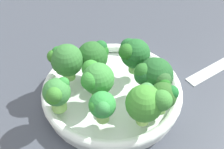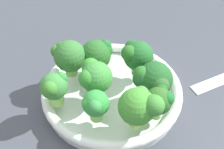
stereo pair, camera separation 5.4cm
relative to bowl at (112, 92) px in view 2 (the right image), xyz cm
name	(u,v)px [view 2 (the right image)]	position (x,y,z in cm)	size (l,w,h in cm)	color
ground_plane	(118,90)	(-2.29, -2.39, -2.97)	(130.00, 130.00, 2.50)	#3D434C
bowl	(112,92)	(0.00, 0.00, 0.00)	(26.77, 26.77, 3.37)	white
broccoli_floret_0	(153,80)	(-5.60, 4.95, 5.85)	(7.05, 6.88, 7.25)	#96D06A
broccoli_floret_1	(95,105)	(5.35, 6.12, 5.31)	(4.58, 4.78, 6.01)	#9AD36B
broccoli_floret_2	(137,55)	(-5.63, -1.75, 6.10)	(6.29, 6.19, 7.23)	#7AB75C
broccoli_floret_3	(97,54)	(0.85, -5.51, 5.36)	(6.33, 5.93, 6.60)	#9ED963
broccoli_floret_4	(139,106)	(-0.67, 9.83, 6.43)	(6.33, 6.46, 7.71)	#A3D763
broccoli_floret_5	(54,88)	(10.73, 0.33, 5.70)	(4.94, 4.96, 6.50)	#97D963
broccoli_floret_6	(95,77)	(3.53, 0.70, 5.96)	(6.17, 6.59, 7.16)	#90C95F
broccoli_floret_7	(69,56)	(6.22, -6.23, 6.02)	(6.25, 6.07, 7.47)	#82BF5B
broccoli_floret_8	(159,100)	(-4.51, 9.32, 5.61)	(4.69, 4.93, 6.23)	#9AD868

